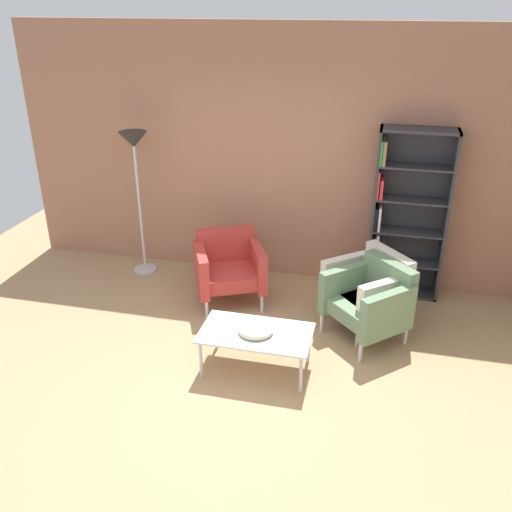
{
  "coord_description": "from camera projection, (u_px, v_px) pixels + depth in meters",
  "views": [
    {
      "loc": [
        1.14,
        -3.62,
        3.12
      ],
      "look_at": [
        0.07,
        0.84,
        0.95
      ],
      "focal_mm": 38.66,
      "sensor_mm": 36.0,
      "label": 1
    }
  ],
  "objects": [
    {
      "name": "floor_lamp_torchiere",
      "position": [
        135.0,
        157.0,
        6.31
      ],
      "size": [
        0.32,
        0.32,
        1.74
      ],
      "color": "silver",
      "rests_on": "ground_plane"
    },
    {
      "name": "brick_back_panel",
      "position": [
        283.0,
        157.0,
        6.3
      ],
      "size": [
        6.4,
        0.12,
        2.9
      ],
      "primitive_type": "cube",
      "color": "#A87056",
      "rests_on": "ground_plane"
    },
    {
      "name": "armchair_by_bookshelf",
      "position": [
        371.0,
        300.0,
        5.41
      ],
      "size": [
        0.95,
        0.95,
        0.78
      ],
      "rotation": [
        0.0,
        0.0,
        -0.8
      ],
      "color": "slate",
      "rests_on": "ground_plane"
    },
    {
      "name": "bookshelf_tall",
      "position": [
        404.0,
        216.0,
        6.05
      ],
      "size": [
        0.8,
        0.3,
        1.9
      ],
      "color": "#333338",
      "rests_on": "ground_plane"
    },
    {
      "name": "armchair_spare_guest",
      "position": [
        370.0,
        288.0,
        5.63
      ],
      "size": [
        0.94,
        0.95,
        0.78
      ],
      "rotation": [
        0.0,
        0.0,
        -0.85
      ],
      "color": "white",
      "rests_on": "ground_plane"
    },
    {
      "name": "decorative_bowl",
      "position": [
        256.0,
        329.0,
        4.91
      ],
      "size": [
        0.32,
        0.32,
        0.05
      ],
      "color": "beige",
      "rests_on": "coffee_table_low"
    },
    {
      "name": "armchair_corner_red",
      "position": [
        229.0,
        266.0,
        6.09
      ],
      "size": [
        0.91,
        0.89,
        0.78
      ],
      "rotation": [
        0.0,
        0.0,
        0.44
      ],
      "color": "#B73833",
      "rests_on": "ground_plane"
    },
    {
      "name": "ground_plane",
      "position": [
        226.0,
        395.0,
        4.76
      ],
      "size": [
        8.32,
        8.32,
        0.0
      ],
      "primitive_type": "plane",
      "color": "tan"
    },
    {
      "name": "coffee_table_low",
      "position": [
        256.0,
        335.0,
        4.93
      ],
      "size": [
        1.0,
        0.56,
        0.4
      ],
      "color": "silver",
      "rests_on": "ground_plane"
    }
  ]
}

